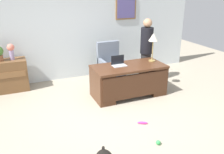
# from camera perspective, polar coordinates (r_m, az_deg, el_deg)

# --- Properties ---
(ground_plane) EXTENTS (12.00, 12.00, 0.00)m
(ground_plane) POSITION_cam_1_polar(r_m,az_deg,el_deg) (4.91, 0.60, -9.49)
(ground_plane) COLOR #9E937F
(back_wall) EXTENTS (7.00, 0.16, 2.70)m
(back_wall) POSITION_cam_1_polar(r_m,az_deg,el_deg) (6.80, -8.15, 11.07)
(back_wall) COLOR silver
(back_wall) RESTS_ON ground_plane
(desk) EXTENTS (1.69, 0.81, 0.74)m
(desk) POSITION_cam_1_polar(r_m,az_deg,el_deg) (5.70, 4.01, -0.63)
(desk) COLOR #4C2B19
(desk) RESTS_ON ground_plane
(armchair) EXTENTS (0.60, 0.59, 1.09)m
(armchair) POSITION_cam_1_polar(r_m,az_deg,el_deg) (6.44, -0.42, 2.79)
(armchair) COLOR slate
(armchair) RESTS_ON ground_plane
(person_standing) EXTENTS (0.32, 0.32, 1.70)m
(person_standing) POSITION_cam_1_polar(r_m,az_deg,el_deg) (6.41, 8.04, 6.15)
(person_standing) COLOR #262323
(person_standing) RESTS_ON ground_plane
(laptop) EXTENTS (0.32, 0.22, 0.22)m
(laptop) POSITION_cam_1_polar(r_m,az_deg,el_deg) (5.59, 1.55, 3.29)
(laptop) COLOR #B2B5BA
(laptop) RESTS_ON desk
(desk_lamp) EXTENTS (0.22, 0.22, 0.68)m
(desk_lamp) POSITION_cam_1_polar(r_m,az_deg,el_deg) (5.88, 9.65, 8.76)
(desk_lamp) COLOR #9E8447
(desk_lamp) RESTS_ON desk
(vase_with_flowers) EXTENTS (0.17, 0.17, 0.39)m
(vase_with_flowers) POSITION_cam_1_polar(r_m,az_deg,el_deg) (6.31, -22.61, 5.85)
(vase_with_flowers) COLOR #A08DBB
(vase_with_flowers) RESTS_ON credenza
(dog_toy_ball) EXTENTS (0.08, 0.08, 0.08)m
(dog_toy_ball) POSITION_cam_1_polar(r_m,az_deg,el_deg) (4.22, 10.80, -14.86)
(dog_toy_ball) COLOR green
(dog_toy_ball) RESTS_ON ground_plane
(dog_toy_bone) EXTENTS (0.20, 0.14, 0.05)m
(dog_toy_bone) POSITION_cam_1_polar(r_m,az_deg,el_deg) (4.72, 7.19, -10.61)
(dog_toy_bone) COLOR #D8338C
(dog_toy_bone) RESTS_ON ground_plane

